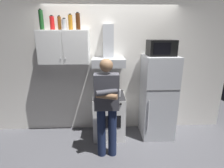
% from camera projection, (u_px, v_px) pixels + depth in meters
% --- Properties ---
extents(ground_plane, '(7.00, 7.00, 0.00)m').
position_uv_depth(ground_plane, '(112.00, 142.00, 3.33)').
color(ground_plane, '#4C4C51').
extents(back_wall_tiled, '(4.80, 0.10, 2.70)m').
position_uv_depth(back_wall_tiled, '(111.00, 66.00, 3.52)').
color(back_wall_tiled, silver).
rests_on(back_wall_tiled, ground_plane).
extents(upper_cabinet, '(0.90, 0.37, 0.60)m').
position_uv_depth(upper_cabinet, '(64.00, 47.00, 3.16)').
color(upper_cabinet, silver).
extents(stove_oven, '(0.60, 0.62, 0.87)m').
position_uv_depth(stove_oven, '(109.00, 115.00, 3.44)').
color(stove_oven, white).
rests_on(stove_oven, ground_plane).
extents(range_hood, '(0.60, 0.44, 0.75)m').
position_uv_depth(range_hood, '(108.00, 55.00, 3.24)').
color(range_hood, '#B7BABF').
extents(refrigerator, '(0.60, 0.62, 1.60)m').
position_uv_depth(refrigerator, '(158.00, 97.00, 3.38)').
color(refrigerator, silver).
rests_on(refrigerator, ground_plane).
extents(microwave, '(0.48, 0.37, 0.28)m').
position_uv_depth(microwave, '(161.00, 48.00, 3.14)').
color(microwave, black).
rests_on(microwave, refrigerator).
extents(person_standing, '(0.38, 0.33, 1.64)m').
position_uv_depth(person_standing, '(107.00, 106.00, 2.73)').
color(person_standing, '#192342').
rests_on(person_standing, ground_plane).
extents(cooking_pot, '(0.27, 0.17, 0.13)m').
position_uv_depth(cooking_pot, '(116.00, 93.00, 3.19)').
color(cooking_pot, '#B7BABF').
rests_on(cooking_pot, stove_oven).
extents(bottle_soda_red, '(0.08, 0.08, 0.25)m').
position_uv_depth(bottle_soda_red, '(52.00, 23.00, 3.07)').
color(bottle_soda_red, red).
rests_on(bottle_soda_red, upper_cabinet).
extents(bottle_liquor_amber, '(0.07, 0.07, 0.27)m').
position_uv_depth(bottle_liquor_amber, '(70.00, 22.00, 3.02)').
color(bottle_liquor_amber, '#B7721E').
rests_on(bottle_liquor_amber, upper_cabinet).
extents(bottle_wine_green, '(0.08, 0.08, 0.34)m').
position_uv_depth(bottle_wine_green, '(41.00, 20.00, 3.01)').
color(bottle_wine_green, '#19471E').
rests_on(bottle_wine_green, upper_cabinet).
extents(bottle_rum_dark, '(0.08, 0.08, 0.29)m').
position_uv_depth(bottle_rum_dark, '(78.00, 21.00, 3.03)').
color(bottle_rum_dark, '#47230F').
rests_on(bottle_rum_dark, upper_cabinet).
extents(bottle_beer_brown, '(0.06, 0.06, 0.24)m').
position_uv_depth(bottle_beer_brown, '(59.00, 23.00, 3.08)').
color(bottle_beer_brown, brown).
rests_on(bottle_beer_brown, upper_cabinet).
extents(bottle_canister_steel, '(0.09, 0.09, 0.20)m').
position_uv_depth(bottle_canister_steel, '(64.00, 24.00, 3.04)').
color(bottle_canister_steel, '#B2B5BA').
rests_on(bottle_canister_steel, upper_cabinet).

